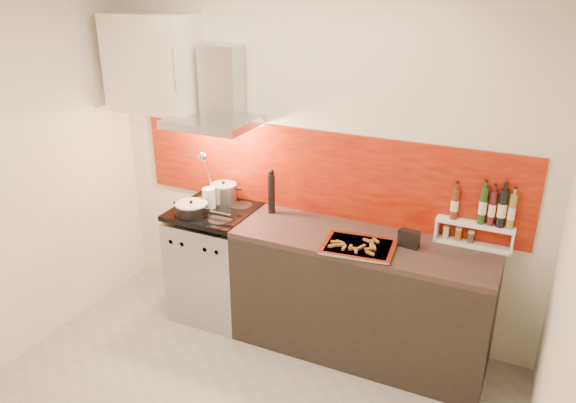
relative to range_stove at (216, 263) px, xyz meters
The scene contains 14 objects.
back_wall 1.15m from the range_stove, 23.53° to the left, with size 3.40×0.02×2.60m, color silver.
right_wall 2.77m from the range_stove, 24.53° to the right, with size 0.02×2.80×2.60m, color silver.
backsplash 1.12m from the range_stove, 21.33° to the left, with size 3.00×0.02×0.64m, color #7E0607.
range_stove is the anchor object (origin of this frame).
counter 1.20m from the range_stove, ahead, with size 1.80×0.60×0.90m.
range_hood 1.31m from the range_stove, 90.00° to the left, with size 0.62×0.50×0.61m.
upper_cabinet 1.61m from the range_stove, 166.72° to the left, with size 0.70×0.35×0.72m, color white.
stock_pot 0.57m from the range_stove, 89.95° to the left, with size 0.20×0.20×0.17m.
saute_pan 0.54m from the range_stove, 120.39° to the right, with size 0.46×0.24×0.11m.
utensil_jar 0.60m from the range_stove, behind, with size 0.10×0.15×0.47m.
pepper_mill 0.77m from the range_stove, 19.56° to the left, with size 0.05×0.05×0.35m.
step_shelf 2.03m from the range_stove, ahead, with size 0.50×0.14×0.42m.
caddy_box 1.59m from the range_stove, ahead, with size 0.14×0.06×0.12m, color black.
baking_tray 1.31m from the range_stove, ahead, with size 0.51×0.41×0.03m.
Camera 1 is at (1.50, -2.22, 2.60)m, focal length 35.00 mm.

